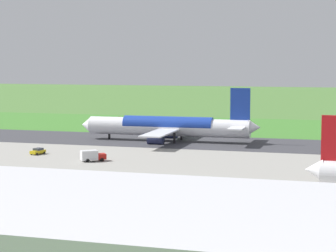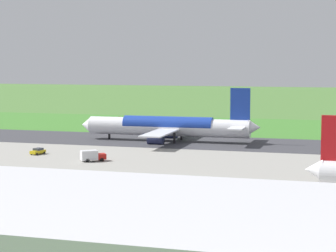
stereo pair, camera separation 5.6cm
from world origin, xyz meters
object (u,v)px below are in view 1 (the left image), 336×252
at_px(no_stopping_sign, 119,120).
at_px(service_truck_baggage, 92,156).
at_px(service_car_followme, 38,151).
at_px(traffic_cone_orange, 108,123).
at_px(airliner_main, 169,127).

bearing_deg(no_stopping_sign, service_truck_baggage, 106.47).
height_order(service_truck_baggage, service_car_followme, service_truck_baggage).
height_order(service_truck_baggage, no_stopping_sign, no_stopping_sign).
bearing_deg(service_truck_baggage, traffic_cone_orange, -70.77).
xyz_separation_m(no_stopping_sign, traffic_cone_orange, (4.09, 1.39, -1.34)).
xyz_separation_m(service_truck_baggage, service_car_followme, (17.55, -6.80, -0.56)).
xyz_separation_m(airliner_main, service_truck_baggage, (6.78, 41.44, -2.95)).
xyz_separation_m(service_truck_baggage, traffic_cone_orange, (29.61, -84.89, -1.13)).
height_order(airliner_main, traffic_cone_orange, airliner_main).
distance_m(no_stopping_sign, traffic_cone_orange, 4.52).
xyz_separation_m(service_truck_baggage, no_stopping_sign, (25.51, -86.27, 0.21)).
bearing_deg(no_stopping_sign, traffic_cone_orange, 18.72).
distance_m(airliner_main, service_car_followme, 42.48).
bearing_deg(traffic_cone_orange, airliner_main, 129.94).
bearing_deg(traffic_cone_orange, service_car_followme, 98.77).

